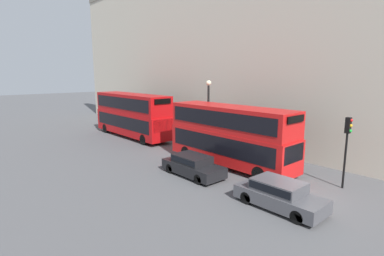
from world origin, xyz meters
The scene contains 8 objects.
ground_plane centered at (0.00, 0.00, 0.00)m, with size 200.00×200.00×0.00m, color #515154.
building_facade centered at (7.00, 0.00, 9.28)m, with size 1.10×80.00×17.95m.
bus_leading centered at (1.60, 6.45, 2.39)m, with size 2.59×10.09×4.34m.
bus_second_in_queue centered at (1.60, 20.01, 2.49)m, with size 2.59×11.10×4.52m.
car_dark_sedan centered at (-1.80, 0.19, 0.75)m, with size 1.86×4.41×1.41m.
car_hatchback centered at (-1.80, 6.62, 0.72)m, with size 1.85×4.41×1.36m.
traffic_light centered at (3.28, -0.85, 2.99)m, with size 0.30×0.36×4.17m.
street_lamp centered at (3.36, 10.43, 3.77)m, with size 0.44×0.44×6.05m.
Camera 1 is at (-14.30, -7.39, 6.58)m, focal length 28.00 mm.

